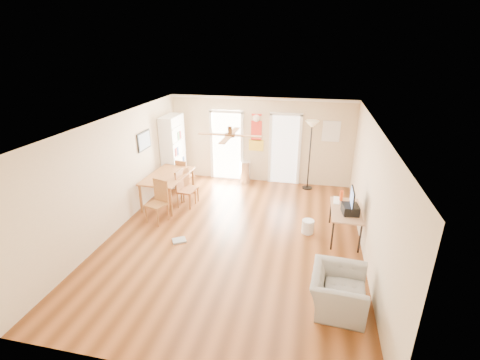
% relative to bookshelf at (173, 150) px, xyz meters
% --- Properties ---
extents(floor, '(7.00, 7.00, 0.00)m').
position_rel_bookshelf_xyz_m(floor, '(2.52, -2.73, -1.05)').
color(floor, brown).
rests_on(floor, ground).
extents(ceiling, '(5.50, 7.00, 0.00)m').
position_rel_bookshelf_xyz_m(ceiling, '(2.52, -2.73, 1.55)').
color(ceiling, silver).
rests_on(ceiling, floor).
extents(wall_back, '(5.50, 0.04, 2.60)m').
position_rel_bookshelf_xyz_m(wall_back, '(2.52, 0.77, 0.25)').
color(wall_back, beige).
rests_on(wall_back, floor).
extents(wall_front, '(5.50, 0.04, 2.60)m').
position_rel_bookshelf_xyz_m(wall_front, '(2.52, -6.23, 0.25)').
color(wall_front, beige).
rests_on(wall_front, floor).
extents(wall_left, '(0.04, 7.00, 2.60)m').
position_rel_bookshelf_xyz_m(wall_left, '(-0.23, -2.73, 0.25)').
color(wall_left, beige).
rests_on(wall_left, floor).
extents(wall_right, '(0.04, 7.00, 2.60)m').
position_rel_bookshelf_xyz_m(wall_right, '(5.27, -2.73, 0.25)').
color(wall_right, beige).
rests_on(wall_right, floor).
extents(crown_molding, '(5.50, 7.00, 0.08)m').
position_rel_bookshelf_xyz_m(crown_molding, '(2.52, -2.73, 1.51)').
color(crown_molding, white).
rests_on(crown_molding, wall_back).
extents(kitchen_doorway, '(0.90, 0.10, 2.10)m').
position_rel_bookshelf_xyz_m(kitchen_doorway, '(1.47, 0.75, 0.00)').
color(kitchen_doorway, white).
rests_on(kitchen_doorway, wall_back).
extents(bathroom_doorway, '(0.80, 0.10, 2.10)m').
position_rel_bookshelf_xyz_m(bathroom_doorway, '(3.27, 0.75, 0.00)').
color(bathroom_doorway, white).
rests_on(bathroom_doorway, wall_back).
extents(wall_decal, '(0.46, 0.03, 1.10)m').
position_rel_bookshelf_xyz_m(wall_decal, '(2.40, 0.75, 0.50)').
color(wall_decal, red).
rests_on(wall_decal, wall_back).
extents(ac_grille, '(0.50, 0.04, 0.60)m').
position_rel_bookshelf_xyz_m(ac_grille, '(4.57, 0.74, 0.65)').
color(ac_grille, white).
rests_on(ac_grille, wall_back).
extents(framed_poster, '(0.04, 0.66, 0.48)m').
position_rel_bookshelf_xyz_m(framed_poster, '(-0.20, -1.33, 0.65)').
color(framed_poster, black).
rests_on(framed_poster, wall_left).
extents(ceiling_fan, '(1.24, 1.24, 0.20)m').
position_rel_bookshelf_xyz_m(ceiling_fan, '(2.52, -3.03, 1.38)').
color(ceiling_fan, '#593819').
rests_on(ceiling_fan, ceiling).
extents(bookshelf, '(0.44, 0.95, 2.10)m').
position_rel_bookshelf_xyz_m(bookshelf, '(0.00, 0.00, 0.00)').
color(bookshelf, white).
rests_on(bookshelf, floor).
extents(dining_table, '(1.02, 1.63, 0.79)m').
position_rel_bookshelf_xyz_m(dining_table, '(0.37, -1.34, -0.65)').
color(dining_table, '#A35D34').
rests_on(dining_table, floor).
extents(dining_chair_right_a, '(0.48, 0.48, 0.91)m').
position_rel_bookshelf_xyz_m(dining_chair_right_a, '(0.92, -1.22, -0.59)').
color(dining_chair_right_a, brown).
rests_on(dining_chair_right_a, floor).
extents(dining_chair_right_b, '(0.44, 0.44, 0.99)m').
position_rel_bookshelf_xyz_m(dining_chair_right_b, '(0.92, -1.45, -0.56)').
color(dining_chair_right_b, '#AB6C37').
rests_on(dining_chair_right_b, floor).
extents(dining_chair_near, '(0.54, 0.54, 1.03)m').
position_rel_bookshelf_xyz_m(dining_chair_near, '(0.53, -2.42, -0.53)').
color(dining_chair_near, '#9F6933').
rests_on(dining_chair_near, floor).
extents(dining_chair_far, '(0.45, 0.45, 0.91)m').
position_rel_bookshelf_xyz_m(dining_chair_far, '(0.46, -0.34, -0.60)').
color(dining_chair_far, '#A76635').
rests_on(dining_chair_far, floor).
extents(trash_can, '(0.34, 0.34, 0.69)m').
position_rel_bookshelf_xyz_m(trash_can, '(2.12, 0.49, -0.71)').
color(trash_can, silver).
rests_on(trash_can, floor).
extents(torchiere_lamp, '(0.47, 0.47, 2.04)m').
position_rel_bookshelf_xyz_m(torchiere_lamp, '(4.02, 0.44, -0.03)').
color(torchiere_lamp, black).
rests_on(torchiere_lamp, floor).
extents(computer_desk, '(0.63, 1.26, 0.68)m').
position_rel_bookshelf_xyz_m(computer_desk, '(4.90, -2.18, -0.71)').
color(computer_desk, tan).
rests_on(computer_desk, floor).
extents(imac, '(0.26, 0.57, 0.54)m').
position_rel_bookshelf_xyz_m(imac, '(4.99, -2.30, -0.11)').
color(imac, black).
rests_on(imac, computer_desk).
extents(keyboard, '(0.16, 0.42, 0.02)m').
position_rel_bookshelf_xyz_m(keyboard, '(4.72, -1.75, -0.37)').
color(keyboard, white).
rests_on(keyboard, computer_desk).
extents(printer, '(0.37, 0.42, 0.20)m').
position_rel_bookshelf_xyz_m(printer, '(4.97, -2.35, -0.28)').
color(printer, black).
rests_on(printer, computer_desk).
extents(orange_bottle, '(0.10, 0.10, 0.24)m').
position_rel_bookshelf_xyz_m(orange_bottle, '(4.82, -1.71, -0.25)').
color(orange_bottle, '#EA4B14').
rests_on(orange_bottle, computer_desk).
extents(wastebasket_a, '(0.32, 0.32, 0.32)m').
position_rel_bookshelf_xyz_m(wastebasket_a, '(4.12, -2.18, -0.89)').
color(wastebasket_a, silver).
rests_on(wastebasket_a, floor).
extents(floor_cloth, '(0.37, 0.35, 0.04)m').
position_rel_bookshelf_xyz_m(floor_cloth, '(1.37, -3.16, -1.03)').
color(floor_cloth, gray).
rests_on(floor_cloth, floor).
extents(armchair, '(0.94, 1.06, 0.65)m').
position_rel_bookshelf_xyz_m(armchair, '(4.67, -4.50, -0.73)').
color(armchair, gray).
rests_on(armchair, floor).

